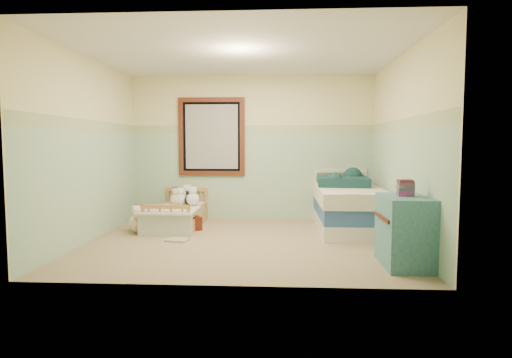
# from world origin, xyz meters

# --- Properties ---
(floor) EXTENTS (4.20, 3.60, 0.02)m
(floor) POSITION_xyz_m (0.00, 0.00, -0.01)
(floor) COLOR #796C4F
(floor) RESTS_ON ground
(ceiling) EXTENTS (4.20, 3.60, 0.02)m
(ceiling) POSITION_xyz_m (0.00, 0.00, 2.51)
(ceiling) COLOR silver
(ceiling) RESTS_ON wall_back
(wall_back) EXTENTS (4.20, 0.04, 2.50)m
(wall_back) POSITION_xyz_m (0.00, 1.80, 1.25)
(wall_back) COLOR beige
(wall_back) RESTS_ON floor
(wall_front) EXTENTS (4.20, 0.04, 2.50)m
(wall_front) POSITION_xyz_m (0.00, -1.80, 1.25)
(wall_front) COLOR beige
(wall_front) RESTS_ON floor
(wall_left) EXTENTS (0.04, 3.60, 2.50)m
(wall_left) POSITION_xyz_m (-2.10, 0.00, 1.25)
(wall_left) COLOR beige
(wall_left) RESTS_ON floor
(wall_right) EXTENTS (0.04, 3.60, 2.50)m
(wall_right) POSITION_xyz_m (2.10, 0.00, 1.25)
(wall_right) COLOR beige
(wall_right) RESTS_ON floor
(wainscot_mint) EXTENTS (4.20, 0.01, 1.50)m
(wainscot_mint) POSITION_xyz_m (0.00, 1.79, 0.75)
(wainscot_mint) COLOR #8AB795
(wainscot_mint) RESTS_ON floor
(border_strip) EXTENTS (4.20, 0.01, 0.15)m
(border_strip) POSITION_xyz_m (0.00, 1.79, 1.57)
(border_strip) COLOR #567C56
(border_strip) RESTS_ON wall_back
(window_frame) EXTENTS (1.16, 0.06, 1.36)m
(window_frame) POSITION_xyz_m (-0.70, 1.76, 1.45)
(window_frame) COLOR #3C190E
(window_frame) RESTS_ON wall_back
(window_blinds) EXTENTS (0.92, 0.01, 1.12)m
(window_blinds) POSITION_xyz_m (-0.70, 1.77, 1.45)
(window_blinds) COLOR #B1B1AE
(window_blinds) RESTS_ON window_frame
(toddler_bed_frame) EXTENTS (0.73, 1.47, 0.19)m
(toddler_bed_frame) POSITION_xyz_m (-1.15, 1.05, 0.09)
(toddler_bed_frame) COLOR #966337
(toddler_bed_frame) RESTS_ON floor
(toddler_mattress) EXTENTS (0.67, 1.40, 0.12)m
(toddler_mattress) POSITION_xyz_m (-1.15, 1.05, 0.25)
(toddler_mattress) COLOR silver
(toddler_mattress) RESTS_ON toddler_bed_frame
(patchwork_quilt) EXTENTS (0.80, 0.73, 0.03)m
(patchwork_quilt) POSITION_xyz_m (-1.15, 0.59, 0.32)
(patchwork_quilt) COLOR #8DB5D1
(patchwork_quilt) RESTS_ON toddler_mattress
(plush_bed_brown) EXTENTS (0.19, 0.19, 0.19)m
(plush_bed_brown) POSITION_xyz_m (-1.30, 1.55, 0.41)
(plush_bed_brown) COLOR brown
(plush_bed_brown) RESTS_ON toddler_mattress
(plush_bed_white) EXTENTS (0.21, 0.21, 0.21)m
(plush_bed_white) POSITION_xyz_m (-1.10, 1.55, 0.42)
(plush_bed_white) COLOR white
(plush_bed_white) RESTS_ON toddler_mattress
(plush_bed_tan) EXTENTS (0.19, 0.19, 0.19)m
(plush_bed_tan) POSITION_xyz_m (-1.25, 1.33, 0.40)
(plush_bed_tan) COLOR beige
(plush_bed_tan) RESTS_ON toddler_mattress
(plush_bed_dark) EXTENTS (0.16, 0.16, 0.16)m
(plush_bed_dark) POSITION_xyz_m (-1.02, 1.33, 0.39)
(plush_bed_dark) COLOR black
(plush_bed_dark) RESTS_ON toddler_mattress
(plush_floor_cream) EXTENTS (0.26, 0.26, 0.26)m
(plush_floor_cream) POSITION_xyz_m (-1.66, 0.64, 0.13)
(plush_floor_cream) COLOR white
(plush_floor_cream) RESTS_ON floor
(plush_floor_tan) EXTENTS (0.21, 0.21, 0.21)m
(plush_floor_tan) POSITION_xyz_m (-1.60, 0.48, 0.11)
(plush_floor_tan) COLOR beige
(plush_floor_tan) RESTS_ON floor
(twin_bed_frame) EXTENTS (0.92, 1.84, 0.22)m
(twin_bed_frame) POSITION_xyz_m (1.55, 0.88, 0.11)
(twin_bed_frame) COLOR silver
(twin_bed_frame) RESTS_ON floor
(twin_boxspring) EXTENTS (0.92, 1.84, 0.22)m
(twin_boxspring) POSITION_xyz_m (1.55, 0.88, 0.33)
(twin_boxspring) COLOR navy
(twin_boxspring) RESTS_ON twin_bed_frame
(twin_mattress) EXTENTS (0.96, 1.87, 0.22)m
(twin_mattress) POSITION_xyz_m (1.55, 0.88, 0.55)
(twin_mattress) COLOR beige
(twin_mattress) RESTS_ON twin_boxspring
(teal_blanket) EXTENTS (0.84, 0.88, 0.14)m
(teal_blanket) POSITION_xyz_m (1.50, 1.18, 0.73)
(teal_blanket) COLOR black
(teal_blanket) RESTS_ON twin_mattress
(dresser) EXTENTS (0.48, 0.76, 0.76)m
(dresser) POSITION_xyz_m (1.85, -1.03, 0.38)
(dresser) COLOR #2B5E68
(dresser) RESTS_ON floor
(book_stack) EXTENTS (0.17, 0.13, 0.16)m
(book_stack) POSITION_xyz_m (1.85, -1.02, 0.84)
(book_stack) COLOR #4D332F
(book_stack) RESTS_ON dresser
(red_pillow) EXTENTS (0.43, 0.42, 0.21)m
(red_pillow) POSITION_xyz_m (-0.90, 0.75, 0.10)
(red_pillow) COLOR maroon
(red_pillow) RESTS_ON floor
(floor_book) EXTENTS (0.32, 0.27, 0.03)m
(floor_book) POSITION_xyz_m (-0.90, 0.00, 0.01)
(floor_book) COLOR gold
(floor_book) RESTS_ON floor
(extra_plush_0) EXTENTS (0.19, 0.19, 0.19)m
(extra_plush_0) POSITION_xyz_m (-1.16, 1.35, 0.41)
(extra_plush_0) COLOR white
(extra_plush_0) RESTS_ON toddler_mattress
(extra_plush_1) EXTENTS (0.21, 0.21, 0.21)m
(extra_plush_1) POSITION_xyz_m (-0.94, 1.25, 0.42)
(extra_plush_1) COLOR white
(extra_plush_1) RESTS_ON toddler_mattress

